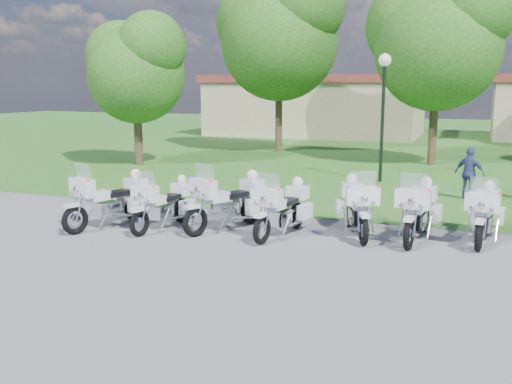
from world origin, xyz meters
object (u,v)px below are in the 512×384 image
(motorcycle_3, at_px, (283,208))
(motorcycle_6, at_px, (485,212))
(motorcycle_5, at_px, (419,210))
(bystander_c, at_px, (470,174))
(motorcycle_0, at_px, (111,199))
(motorcycle_1, at_px, (165,203))
(lamp_post, at_px, (384,87))
(motorcycle_2, at_px, (229,201))
(motorcycle_4, at_px, (356,206))

(motorcycle_3, relative_size, motorcycle_6, 0.99)
(motorcycle_5, bearing_deg, bystander_c, -95.12)
(motorcycle_0, xyz_separation_m, motorcycle_1, (1.31, 0.33, -0.06))
(lamp_post, bearing_deg, motorcycle_3, -96.46)
(lamp_post, bearing_deg, motorcycle_2, -105.78)
(motorcycle_6, relative_size, bystander_c, 1.44)
(motorcycle_0, xyz_separation_m, motorcycle_4, (5.75, 1.44, -0.02))
(motorcycle_2, bearing_deg, lamp_post, -81.17)
(motorcycle_6, distance_m, lamp_post, 8.38)
(motorcycle_6, distance_m, bystander_c, 4.89)
(motorcycle_4, relative_size, motorcycle_6, 0.99)
(motorcycle_5, bearing_deg, motorcycle_3, 19.58)
(motorcycle_1, height_order, motorcycle_3, motorcycle_3)
(motorcycle_4, xyz_separation_m, motorcycle_5, (1.41, 0.05, 0.01))
(motorcycle_3, bearing_deg, motorcycle_4, -145.70)
(motorcycle_0, relative_size, motorcycle_1, 1.06)
(motorcycle_2, xyz_separation_m, lamp_post, (2.32, 8.23, 2.67))
(lamp_post, bearing_deg, motorcycle_1, -113.73)
(motorcycle_1, height_order, lamp_post, lamp_post)
(lamp_post, bearing_deg, motorcycle_6, -64.51)
(motorcycle_3, relative_size, motorcycle_5, 0.95)
(motorcycle_1, bearing_deg, motorcycle_4, -157.16)
(lamp_post, bearing_deg, motorcycle_0, -119.60)
(motorcycle_6, bearing_deg, motorcycle_5, 21.33)
(motorcycle_2, height_order, motorcycle_3, motorcycle_2)
(motorcycle_2, bearing_deg, bystander_c, -107.34)
(motorcycle_4, xyz_separation_m, bystander_c, (2.39, 5.30, 0.13))
(motorcycle_5, xyz_separation_m, motorcycle_6, (1.38, 0.38, -0.03))
(motorcycle_3, bearing_deg, motorcycle_0, 20.47)
(motorcycle_0, bearing_deg, motorcycle_5, -148.63)
(motorcycle_4, bearing_deg, motorcycle_0, -6.82)
(motorcycle_5, bearing_deg, lamp_post, -69.41)
(motorcycle_2, bearing_deg, motorcycle_5, -146.38)
(motorcycle_5, distance_m, motorcycle_6, 1.43)
(motorcycle_6, height_order, bystander_c, bystander_c)
(motorcycle_4, relative_size, motorcycle_5, 0.95)
(motorcycle_0, relative_size, motorcycle_5, 0.98)
(motorcycle_3, xyz_separation_m, motorcycle_6, (4.35, 1.12, -0.00))
(motorcycle_4, bearing_deg, motorcycle_5, 161.24)
(motorcycle_6, relative_size, lamp_post, 0.51)
(lamp_post, height_order, bystander_c, lamp_post)
(motorcycle_1, height_order, bystander_c, bystander_c)
(motorcycle_0, height_order, motorcycle_6, motorcycle_0)
(motorcycle_1, relative_size, bystander_c, 1.39)
(motorcycle_0, distance_m, motorcycle_3, 4.26)
(motorcycle_1, height_order, motorcycle_4, motorcycle_4)
(motorcycle_2, distance_m, motorcycle_4, 3.02)
(motorcycle_2, height_order, motorcycle_5, motorcycle_2)
(motorcycle_5, relative_size, motorcycle_6, 1.05)
(motorcycle_3, bearing_deg, lamp_post, -86.07)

